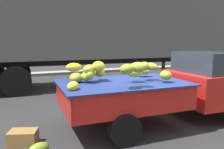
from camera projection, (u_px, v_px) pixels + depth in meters
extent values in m
plane|color=#28282B|center=(150.00, 121.00, 5.69)|extent=(220.00, 220.00, 0.00)
cube|color=gray|center=(72.00, 72.00, 13.97)|extent=(80.00, 0.80, 0.16)
cube|color=#B21E19|center=(210.00, 86.00, 6.04)|extent=(1.96, 1.75, 0.78)
cube|color=#28333D|center=(206.00, 62.00, 5.88)|extent=(1.09, 1.53, 0.52)
cube|color=#B21E19|center=(122.00, 104.00, 5.15)|extent=(2.69, 1.75, 0.08)
cube|color=#B21E19|center=(109.00, 86.00, 5.88)|extent=(2.67, 0.08, 0.44)
cube|color=#B21E19|center=(140.00, 102.00, 4.34)|extent=(2.67, 0.08, 0.44)
cube|color=#B21E19|center=(171.00, 88.00, 5.58)|extent=(0.07, 1.72, 0.44)
cube|color=#B21E19|center=(64.00, 98.00, 4.63)|extent=(0.07, 1.72, 0.44)
cube|color=#B21914|center=(109.00, 87.00, 5.91)|extent=(2.56, 0.05, 0.07)
cube|color=navy|center=(122.00, 82.00, 5.08)|extent=(2.81, 1.88, 0.03)
ellipsoid|color=gold|center=(134.00, 72.00, 4.97)|extent=(0.42, 0.36, 0.23)
ellipsoid|color=olive|center=(127.00, 69.00, 4.29)|extent=(0.44, 0.43, 0.19)
ellipsoid|color=gold|center=(73.00, 86.00, 4.24)|extent=(0.33, 0.37, 0.18)
ellipsoid|color=#A6AA2B|center=(86.00, 76.00, 4.98)|extent=(0.32, 0.39, 0.20)
ellipsoid|color=olive|center=(166.00, 75.00, 4.98)|extent=(0.26, 0.29, 0.21)
ellipsoid|color=#9CAB31|center=(138.00, 67.00, 4.41)|extent=(0.37, 0.37, 0.20)
ellipsoid|color=gold|center=(100.00, 72.00, 5.24)|extent=(0.34, 0.37, 0.23)
ellipsoid|color=gold|center=(74.00, 67.00, 5.34)|extent=(0.40, 0.28, 0.20)
ellipsoid|color=gold|center=(98.00, 66.00, 5.02)|extent=(0.35, 0.32, 0.23)
ellipsoid|color=olive|center=(90.00, 75.00, 4.92)|extent=(0.32, 0.41, 0.22)
ellipsoid|color=yellow|center=(75.00, 78.00, 4.97)|extent=(0.26, 0.31, 0.19)
ellipsoid|color=olive|center=(77.00, 78.00, 4.99)|extent=(0.27, 0.31, 0.22)
ellipsoid|color=gold|center=(89.00, 69.00, 4.94)|extent=(0.40, 0.42, 0.18)
ellipsoid|color=#99A129|center=(150.00, 66.00, 5.21)|extent=(0.35, 0.40, 0.17)
ellipsoid|color=#A7AD2E|center=(144.00, 71.00, 5.75)|extent=(0.40, 0.33, 0.18)
ellipsoid|color=olive|center=(144.00, 66.00, 5.16)|extent=(0.36, 0.37, 0.20)
cylinder|color=black|center=(190.00, 97.00, 6.89)|extent=(0.64, 0.21, 0.64)
cylinder|color=black|center=(98.00, 107.00, 5.83)|extent=(0.64, 0.21, 0.64)
cylinder|color=black|center=(125.00, 130.00, 4.31)|extent=(0.64, 0.21, 0.64)
cube|color=#4C5156|center=(101.00, 27.00, 10.22)|extent=(12.08, 2.93, 2.70)
cube|color=black|center=(102.00, 60.00, 10.44)|extent=(11.05, 0.80, 0.30)
cylinder|color=black|center=(18.00, 73.00, 10.41)|extent=(1.09, 0.34, 1.08)
cylinder|color=black|center=(16.00, 82.00, 8.18)|extent=(1.09, 0.34, 1.08)
cylinder|color=#38383A|center=(163.00, 68.00, 11.64)|extent=(0.18, 0.18, 1.25)
ellipsoid|color=olive|center=(39.00, 149.00, 4.01)|extent=(0.46, 0.40, 0.21)
cube|color=olive|center=(23.00, 137.00, 4.41)|extent=(0.61, 0.51, 0.28)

